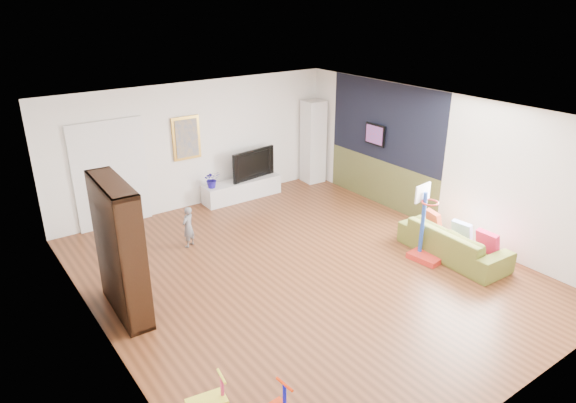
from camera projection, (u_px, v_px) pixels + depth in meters
floor at (302, 271)px, 8.70m from camera, size 6.50×7.50×0.00m
ceiling at (304, 114)px, 7.68m from camera, size 6.50×7.50×0.00m
wall_back at (197, 145)px, 11.00m from camera, size 6.50×0.00×2.70m
wall_front at (519, 306)px, 5.37m from camera, size 6.50×0.00×2.70m
wall_left at (97, 254)px, 6.43m from camera, size 0.00×7.50×2.70m
wall_right at (436, 161)px, 9.94m from camera, size 0.00×7.50×2.70m
navy_accent at (385, 122)px, 10.80m from camera, size 0.01×3.20×1.70m
olive_wainscot at (380, 182)px, 11.31m from camera, size 0.01×3.20×1.00m
doorway at (111, 176)px, 10.06m from camera, size 1.45×0.06×2.10m
painting_back at (186, 138)px, 10.76m from camera, size 0.62×0.06×0.92m
artwork_right at (375, 135)px, 11.03m from camera, size 0.04×0.56×0.46m
media_console at (242, 189)px, 11.71m from camera, size 1.85×0.47×0.43m
tall_cabinet at (313, 142)px, 12.50m from camera, size 0.50×0.50×2.01m
bookshelf at (120, 249)px, 7.26m from camera, size 0.42×1.40×2.03m
sofa at (453, 242)px, 9.08m from camera, size 0.86×2.02×0.58m
basketball_hoop at (430, 224)px, 8.84m from camera, size 0.53×0.62×1.37m
ride_on_yellow at (207, 402)px, 5.55m from camera, size 0.46×0.33×0.57m
child at (188, 227)px, 9.42m from camera, size 0.34×0.30×0.78m
tv at (250, 163)px, 11.70m from camera, size 1.19×0.33×0.68m
vase_plant at (212, 179)px, 11.14m from camera, size 0.41×0.38×0.38m
pillow_left at (488, 242)px, 8.70m from camera, size 0.10×0.40×0.40m
pillow_center at (462, 231)px, 9.10m from camera, size 0.13×0.37×0.37m
pillow_right at (434, 220)px, 9.54m from camera, size 0.19×0.38×0.36m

